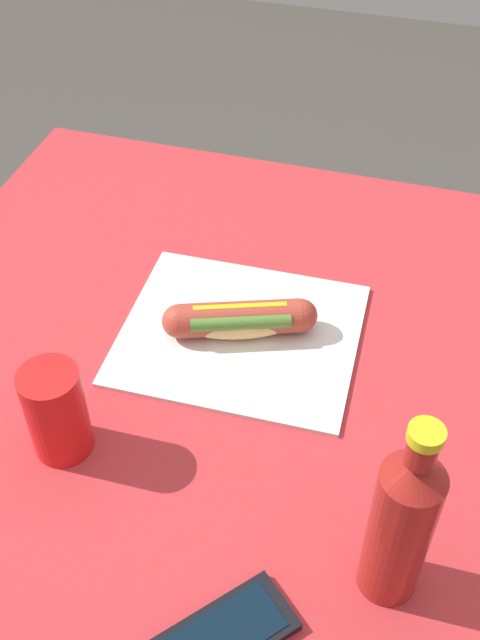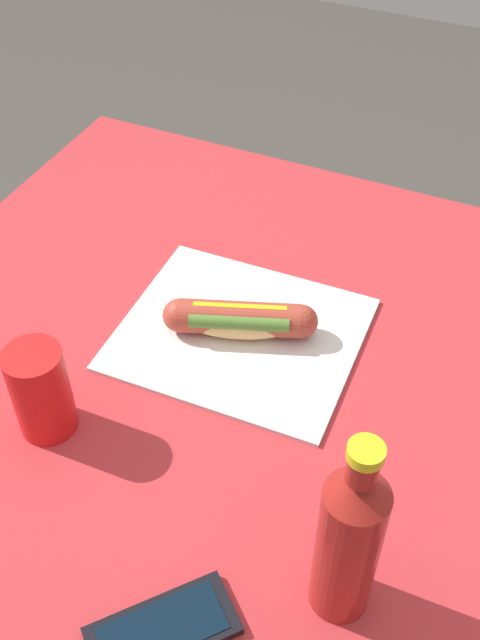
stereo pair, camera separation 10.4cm
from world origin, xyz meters
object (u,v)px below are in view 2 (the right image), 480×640
soda_bottle (349,540)px  drinking_cup (41,391)px  cell_phone (162,631)px  hot_dog (240,320)px

soda_bottle → drinking_cup: (0.40, -0.06, -0.05)m
cell_phone → soda_bottle: size_ratio=0.61×
hot_dog → cell_phone: size_ratio=1.30×
hot_dog → drinking_cup: size_ratio=1.61×
soda_bottle → drinking_cup: bearing=-9.1°
cell_phone → soda_bottle: soda_bottle is taller
hot_dog → soda_bottle: bearing=129.3°
cell_phone → drinking_cup: bearing=-34.4°
soda_bottle → cell_phone: bearing=36.7°
hot_dog → drinking_cup: bearing=57.4°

